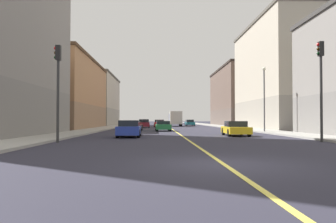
% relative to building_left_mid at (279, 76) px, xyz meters
% --- Properties ---
extents(ground_plane, '(400.00, 400.00, 0.00)m').
position_rel_building_left_mid_xyz_m(ground_plane, '(-15.76, -36.74, -7.74)').
color(ground_plane, '#2A2937').
rests_on(ground_plane, ground).
extents(sidewalk_left, '(3.24, 168.00, 0.15)m').
position_rel_building_left_mid_xyz_m(sidewalk_left, '(-5.66, 12.26, -7.66)').
color(sidewalk_left, '#9E9B93').
rests_on(sidewalk_left, ground).
extents(sidewalk_right, '(3.24, 168.00, 0.15)m').
position_rel_building_left_mid_xyz_m(sidewalk_right, '(-25.85, 12.26, -7.66)').
color(sidewalk_right, '#9E9B93').
rests_on(sidewalk_right, ground).
extents(lane_center_stripe, '(0.16, 154.00, 0.01)m').
position_rel_building_left_mid_xyz_m(lane_center_stripe, '(-15.76, 12.26, -7.73)').
color(lane_center_stripe, '#E5D14C').
rests_on(lane_center_stripe, ground).
extents(building_left_mid, '(8.38, 21.23, 15.46)m').
position_rel_building_left_mid_xyz_m(building_left_mid, '(0.00, 0.00, 0.00)').
color(building_left_mid, '#9D9688').
rests_on(building_left_mid, ground).
extents(building_left_far, '(8.38, 24.17, 12.72)m').
position_rel_building_left_mid_xyz_m(building_left_far, '(-0.00, 25.33, -1.37)').
color(building_left_far, brown).
rests_on(building_left_far, ground).
extents(building_right_midblock, '(8.38, 23.57, 10.49)m').
position_rel_building_left_mid_xyz_m(building_right_midblock, '(-31.51, 2.83, -2.48)').
color(building_right_midblock, '#8F6B4F').
rests_on(building_right_midblock, ground).
extents(building_right_distant, '(8.38, 21.22, 11.07)m').
position_rel_building_left_mid_xyz_m(building_right_distant, '(-31.51, 26.08, -2.19)').
color(building_right_distant, '#9D9688').
rests_on(building_right_distant, ground).
extents(traffic_light_left_near, '(0.40, 0.32, 6.24)m').
position_rel_building_left_mid_xyz_m(traffic_light_left_near, '(-7.69, -27.14, -3.72)').
color(traffic_light_left_near, '#2D2D2D').
rests_on(traffic_light_left_near, ground).
extents(traffic_light_right_near, '(0.40, 0.32, 5.89)m').
position_rel_building_left_mid_xyz_m(traffic_light_right_near, '(-23.85, -27.14, -3.92)').
color(traffic_light_right_near, '#2D2D2D').
rests_on(traffic_light_right_near, ground).
extents(street_lamp_left_near, '(0.36, 0.36, 6.70)m').
position_rel_building_left_mid_xyz_m(street_lamp_left_near, '(-6.68, -13.36, -3.50)').
color(street_lamp_left_near, '#4C4C51').
rests_on(street_lamp_left_near, ground).
extents(car_green, '(1.91, 4.22, 1.21)m').
position_rel_building_left_mid_xyz_m(car_green, '(-17.15, -7.98, -7.13)').
color(car_green, '#1E6B38').
rests_on(car_green, ground).
extents(car_black, '(1.90, 4.16, 1.18)m').
position_rel_building_left_mid_xyz_m(car_black, '(-20.66, -6.67, -7.16)').
color(car_black, black).
rests_on(car_black, ground).
extents(car_maroon, '(1.92, 4.02, 1.40)m').
position_rel_building_left_mid_xyz_m(car_maroon, '(-20.03, 7.25, -7.07)').
color(car_maroon, maroon).
rests_on(car_maroon, ground).
extents(car_yellow, '(1.97, 4.56, 1.26)m').
position_rel_building_left_mid_xyz_m(car_yellow, '(-11.18, -19.44, -7.12)').
color(car_yellow, gold).
rests_on(car_yellow, ground).
extents(car_teal, '(1.93, 4.62, 1.31)m').
position_rel_building_left_mid_xyz_m(car_teal, '(-10.81, 23.57, -7.09)').
color(car_teal, '#196670').
rests_on(car_teal, ground).
extents(car_red, '(1.98, 4.53, 1.32)m').
position_rel_building_left_mid_xyz_m(car_red, '(-17.50, 11.29, -7.09)').
color(car_red, red).
rests_on(car_red, ground).
extents(car_blue, '(1.84, 4.27, 1.33)m').
position_rel_building_left_mid_xyz_m(car_blue, '(-20.06, -21.05, -7.09)').
color(car_blue, '#23389E').
rests_on(car_blue, ground).
extents(box_truck, '(2.37, 7.32, 2.93)m').
position_rel_building_left_mid_xyz_m(box_truck, '(-14.23, 17.85, -6.15)').
color(box_truck, navy).
rests_on(box_truck, ground).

